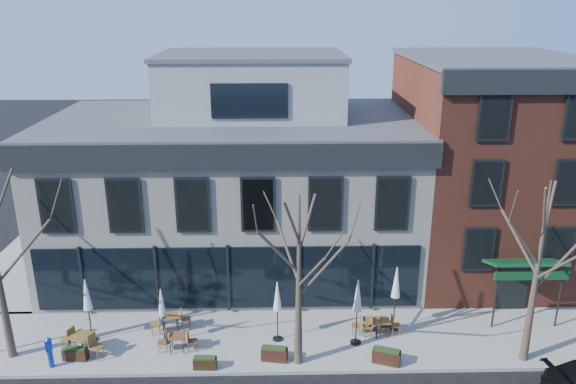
{
  "coord_description": "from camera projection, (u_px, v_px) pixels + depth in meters",
  "views": [
    {
      "loc": [
        2.15,
        -22.72,
        13.7
      ],
      "look_at": [
        2.74,
        2.0,
        5.26
      ],
      "focal_mm": 35.0,
      "sensor_mm": 36.0,
      "label": 1
    }
  ],
  "objects": [
    {
      "name": "ground",
      "position": [
        230.0,
        314.0,
        25.87
      ],
      "size": [
        120.0,
        120.0,
        0.0
      ],
      "primitive_type": "plane",
      "color": "black",
      "rests_on": "ground"
    },
    {
      "name": "sidewalk_front",
      "position": [
        302.0,
        338.0,
        23.89
      ],
      "size": [
        33.5,
        4.7,
        0.15
      ],
      "primitive_type": "cube",
      "color": "gray",
      "rests_on": "ground"
    },
    {
      "name": "sidewalk_side",
      "position": [
        36.0,
        259.0,
        31.27
      ],
      "size": [
        4.5,
        12.0,
        0.15
      ],
      "primitive_type": "cube",
      "color": "gray",
      "rests_on": "ground"
    },
    {
      "name": "corner_building",
      "position": [
        235.0,
        183.0,
        29.14
      ],
      "size": [
        18.39,
        10.39,
        11.1
      ],
      "color": "silver",
      "rests_on": "ground"
    },
    {
      "name": "red_brick_building",
      "position": [
        484.0,
        165.0,
        29.05
      ],
      "size": [
        8.2,
        11.78,
        11.18
      ],
      "color": "brown",
      "rests_on": "ground"
    },
    {
      "name": "tree_mid",
      "position": [
        299.0,
        280.0,
        21.02
      ],
      "size": [
        3.5,
        3.55,
        7.04
      ],
      "color": "#382B21",
      "rests_on": "sidewalk_front"
    },
    {
      "name": "tree_right",
      "position": [
        537.0,
        272.0,
        21.15
      ],
      "size": [
        3.72,
        3.77,
        7.48
      ],
      "color": "#382B21",
      "rests_on": "sidewalk_front"
    },
    {
      "name": "call_box",
      "position": [
        49.0,
        351.0,
        21.69
      ],
      "size": [
        0.27,
        0.27,
        1.34
      ],
      "color": "#0D2EB3",
      "rests_on": "sidewalk_front"
    },
    {
      "name": "cafe_set_0",
      "position": [
        82.0,
        342.0,
        22.57
      ],
      "size": [
        2.0,
        1.27,
        1.04
      ],
      "color": "brown",
      "rests_on": "sidewalk_front"
    },
    {
      "name": "cafe_set_1",
      "position": [
        171.0,
        321.0,
        24.16
      ],
      "size": [
        1.8,
        0.95,
        0.92
      ],
      "color": "brown",
      "rests_on": "sidewalk_front"
    },
    {
      "name": "cafe_set_2",
      "position": [
        178.0,
        341.0,
        22.81
      ],
      "size": [
        1.63,
        0.67,
        0.86
      ],
      "color": "brown",
      "rests_on": "sidewalk_front"
    },
    {
      "name": "cafe_set_4",
      "position": [
        370.0,
        325.0,
        23.93
      ],
      "size": [
        1.61,
        0.7,
        0.83
      ],
      "color": "brown",
      "rests_on": "sidewalk_front"
    },
    {
      "name": "cafe_set_5",
      "position": [
        382.0,
        325.0,
        23.88
      ],
      "size": [
        1.67,
        0.7,
        0.87
      ],
      "color": "brown",
      "rests_on": "sidewalk_front"
    },
    {
      "name": "umbrella_0",
      "position": [
        87.0,
        298.0,
        22.96
      ],
      "size": [
        0.46,
        0.46,
        2.86
      ],
      "color": "black",
      "rests_on": "sidewalk_front"
    },
    {
      "name": "umbrella_1",
      "position": [
        162.0,
        305.0,
        22.89
      ],
      "size": [
        0.4,
        0.4,
        2.52
      ],
      "color": "black",
      "rests_on": "sidewalk_front"
    },
    {
      "name": "umbrella_2",
      "position": [
        277.0,
        299.0,
        23.08
      ],
      "size": [
        0.43,
        0.43,
        2.7
      ],
      "color": "black",
      "rests_on": "sidewalk_front"
    },
    {
      "name": "umbrella_3",
      "position": [
        357.0,
        299.0,
        22.77
      ],
      "size": [
        0.47,
        0.47,
        2.93
      ],
      "color": "black",
      "rests_on": "sidewalk_front"
    },
    {
      "name": "umbrella_4",
      "position": [
        396.0,
        286.0,
        23.83
      ],
      "size": [
        0.47,
        0.47,
        2.95
      ],
      "color": "black",
      "rests_on": "sidewalk_front"
    },
    {
      "name": "planter_0",
      "position": [
        75.0,
        353.0,
        22.29
      ],
      "size": [
        1.0,
        0.49,
        0.54
      ],
      "color": "black",
      "rests_on": "sidewalk_front"
    },
    {
      "name": "planter_1",
      "position": [
        205.0,
        363.0,
        21.75
      ],
      "size": [
        0.91,
        0.4,
        0.5
      ],
      "color": "black",
      "rests_on": "sidewalk_front"
    },
    {
      "name": "planter_2",
      "position": [
        274.0,
        354.0,
        22.25
      ],
      "size": [
        1.09,
        0.58,
        0.58
      ],
      "color": "black",
      "rests_on": "sidewalk_front"
    },
    {
      "name": "planter_3",
      "position": [
        386.0,
        356.0,
        22.07
      ],
      "size": [
        1.17,
        0.78,
        0.61
      ],
      "color": "black",
      "rests_on": "sidewalk_front"
    }
  ]
}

